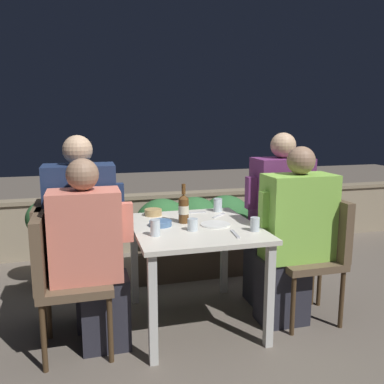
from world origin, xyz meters
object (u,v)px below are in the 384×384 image
chair_left_near (59,270)px  potted_plant (48,235)px  chair_right_near (318,246)px  chair_right_far (298,233)px  beer_bottle (184,208)px  person_navy_jumper (87,234)px  chair_left_far (57,255)px  person_purple_stripe (277,219)px  person_coral_top (92,256)px  person_green_blouse (293,237)px

chair_left_near → potted_plant: bearing=97.9°
chair_left_near → chair_right_near: same height
chair_right_far → beer_bottle: 1.00m
potted_plant → chair_right_near: bearing=-28.9°
person_navy_jumper → chair_right_near: (1.57, -0.29, -0.13)m
chair_left_far → potted_plant: 0.77m
person_purple_stripe → beer_bottle: bearing=-173.2°
person_navy_jumper → person_coral_top: bearing=-84.5°
chair_left_far → beer_bottle: beer_bottle is taller
chair_left_far → potted_plant: (-0.12, 0.75, -0.07)m
person_coral_top → chair_left_near: bearing=-180.0°
person_purple_stripe → person_navy_jumper: bearing=-178.0°
person_navy_jumper → person_purple_stripe: size_ratio=1.00×
chair_left_near → person_green_blouse: bearing=-0.2°
person_navy_jumper → potted_plant: bearing=112.7°
person_coral_top → person_green_blouse: 1.35m
chair_left_near → person_navy_jumper: person_navy_jumper is taller
chair_left_near → person_navy_jumper: bearing=58.9°
person_green_blouse → beer_bottle: 0.78m
beer_bottle → potted_plant: beer_bottle is taller
person_coral_top → beer_bottle: person_coral_top is taller
chair_left_far → chair_right_far: 1.81m
person_coral_top → chair_left_far: size_ratio=1.36×
potted_plant → beer_bottle: bearing=-39.2°
person_coral_top → beer_bottle: bearing=20.9°
chair_left_far → person_green_blouse: size_ratio=0.71×
person_coral_top → chair_right_near: size_ratio=1.36×
person_purple_stripe → chair_left_near: bearing=-168.2°
chair_left_near → potted_plant: size_ratio=1.16×
person_navy_jumper → chair_left_near: bearing=-121.1°
person_green_blouse → chair_right_near: bearing=-0.0°
chair_left_near → chair_right_far: bearing=10.6°
chair_right_far → person_purple_stripe: person_purple_stripe is taller
person_coral_top → beer_bottle: (0.63, 0.24, 0.21)m
chair_right_near → chair_right_far: same height
person_navy_jumper → beer_bottle: bearing=-3.7°
person_green_blouse → potted_plant: size_ratio=1.63×
beer_bottle → potted_plant: 1.31m
chair_left_far → person_purple_stripe: 1.62m
beer_bottle → person_green_blouse: bearing=-19.0°
chair_left_far → potted_plant: chair_left_far is taller
chair_right_near → chair_left_near: bearing=179.8°
chair_left_near → person_green_blouse: person_green_blouse is taller
chair_right_near → person_green_blouse: (-0.20, 0.00, 0.08)m
potted_plant → chair_left_far: bearing=-81.0°
chair_left_near → chair_right_near: size_ratio=1.00×
person_navy_jumper → person_purple_stripe: 1.42m
person_coral_top → beer_bottle: size_ratio=4.37×
person_coral_top → person_purple_stripe: person_purple_stripe is taller
beer_bottle → potted_plant: (-0.97, 0.80, -0.35)m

